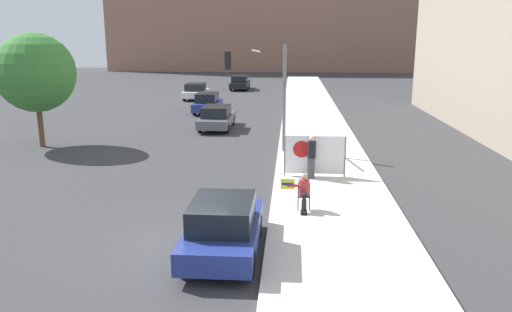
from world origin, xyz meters
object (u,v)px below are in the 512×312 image
Objects in this scene: traffic_light_pole at (262,80)px; street_tree_near_curb at (35,73)px; parked_car_curbside at (223,227)px; car_on_road_nearest at (217,117)px; car_on_road_midblock at (207,103)px; car_on_road_far_lane at (240,83)px; jogger_on_sidewalk at (311,157)px; protest_banner at (314,155)px; car_on_road_distant at (196,91)px; seated_protester at (303,191)px.

traffic_light_pole is 0.87× the size of street_tree_near_curb.
street_tree_near_curb is at bearing 132.04° from parked_car_curbside.
street_tree_near_curb is (-11.64, 0.93, 0.23)m from traffic_light_pole.
car_on_road_midblock is (-1.71, 6.71, 0.03)m from car_on_road_nearest.
street_tree_near_curb is at bearing 175.42° from traffic_light_pole.
car_on_road_far_lane reaches higher than parked_car_curbside.
car_on_road_midblock is 0.92× the size of car_on_road_far_lane.
protest_banner is (0.13, 0.30, 0.00)m from jogger_on_sidewalk.
car_on_road_midblock is (-7.33, 17.76, -0.26)m from protest_banner.
car_on_road_midblock is (-4.65, 25.11, 0.00)m from parked_car_curbside.
traffic_light_pole reaches higher than car_on_road_nearest.
traffic_light_pole is at bearing -69.78° from car_on_road_midblock.
car_on_road_far_lane reaches higher than car_on_road_nearest.
traffic_light_pole is 1.25× the size of parked_car_curbside.
car_on_road_nearest is (-3.25, 6.77, -2.89)m from traffic_light_pole.
car_on_road_distant is at bearing 108.92° from traffic_light_pole.
car_on_road_far_lane is (-1.03, 23.86, 0.03)m from car_on_road_nearest.
traffic_light_pole is 1.09× the size of car_on_road_far_lane.
car_on_road_distant is at bearing 95.18° from seated_protester.
protest_banner reaches higher than car_on_road_far_lane.
car_on_road_distant is at bearing 105.68° from car_on_road_nearest.
car_on_road_nearest is 0.78× the size of street_tree_near_curb.
protest_banner is 0.42× the size of street_tree_near_curb.
car_on_road_midblock reaches higher than car_on_road_distant.
car_on_road_far_lane is at bearing 95.36° from parked_car_curbside.
car_on_road_distant is (-9.82, 26.02, -0.28)m from protest_banner.
car_on_road_distant reaches higher than car_on_road_nearest.
traffic_light_pole reaches higher than car_on_road_midblock.
street_tree_near_curb reaches higher than jogger_on_sidewalk.
traffic_light_pole reaches higher than parked_car_curbside.
car_on_road_distant is (-2.49, 8.26, -0.02)m from car_on_road_midblock.
jogger_on_sidewalk is at bearing -21.69° from street_tree_near_curb.
car_on_road_nearest is 1.06× the size of car_on_road_midblock.
car_on_road_nearest is (-5.10, 15.18, -0.07)m from seated_protester.
jogger_on_sidewalk is at bearing -79.51° from car_on_road_far_lane.
parked_car_curbside is (-2.55, -7.04, -0.26)m from jogger_on_sidewalk.
car_on_road_far_lane is (0.68, 17.15, 0.01)m from car_on_road_midblock.
car_on_road_midblock is (-4.96, 13.48, -2.86)m from traffic_light_pole.
traffic_light_pole is at bearing 118.92° from protest_banner.
car_on_road_nearest is at bearing -75.67° from car_on_road_midblock.
car_on_road_distant is at bearing -109.63° from car_on_road_far_lane.
street_tree_near_curb is at bearing -118.01° from car_on_road_midblock.
jogger_on_sidewalk is 0.39× the size of car_on_road_midblock.
car_on_road_nearest is 10.69m from street_tree_near_curb.
parked_car_curbside is 18.63m from car_on_road_nearest.
protest_banner is 7.82m from parked_car_curbside.
parked_car_curbside is 0.89× the size of car_on_road_nearest.
parked_car_curbside is at bearing -110.04° from protest_banner.
parked_car_curbside is at bearing -47.96° from street_tree_near_curb.
seated_protester is 0.30× the size of parked_car_curbside.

